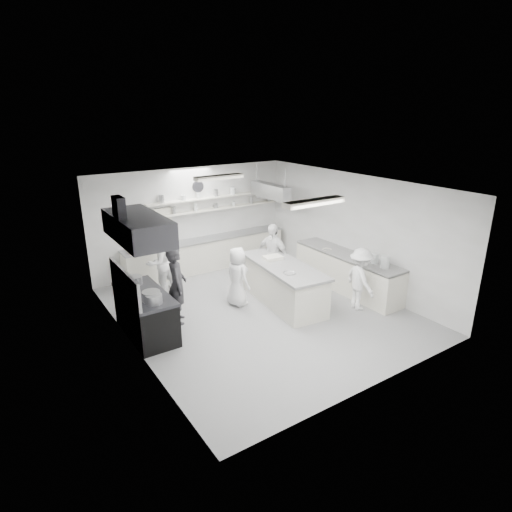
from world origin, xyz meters
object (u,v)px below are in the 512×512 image
right_counter (347,272)px  cook_back (159,262)px  cook_stove (177,285)px  prep_island (283,284)px  back_counter (208,254)px  stove (146,315)px

right_counter → cook_back: size_ratio=1.95×
cook_stove → cook_back: bearing=13.0°
prep_island → cook_stove: (-2.56, 0.50, 0.40)m
back_counter → prep_island: prep_island is taller
cook_back → prep_island: bearing=111.1°
cook_stove → right_counter: bearing=-78.2°
prep_island → cook_back: cook_back is taller
stove → prep_island: (3.35, -0.34, 0.03)m
cook_back → cook_stove: bearing=56.5°
right_counter → cook_back: cook_back is taller
prep_island → cook_back: 3.22m
back_counter → prep_island: bearing=-81.8°
stove → back_counter: 4.03m
prep_island → cook_back: bearing=142.2°
stove → cook_back: cook_back is taller
stove → cook_stove: (0.80, 0.16, 0.43)m
right_counter → prep_island: 1.91m
cook_back → stove: bearing=35.8°
back_counter → cook_back: (-1.84, -0.92, 0.39)m
cook_stove → stove: bearing=123.0°
right_counter → cook_back: 4.89m
cook_stove → cook_back: 1.74m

